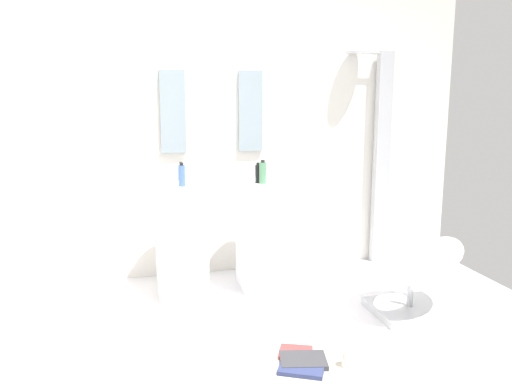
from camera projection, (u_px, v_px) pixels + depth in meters
ground_plane at (254, 353)px, 3.41m from camera, size 4.80×3.60×0.04m
rear_partition at (211, 134)px, 4.74m from camera, size 4.80×0.10×2.60m
pedestal_sink_left at (181, 233)px, 4.30m from camera, size 0.51×0.51×1.04m
pedestal_sink_right at (263, 228)px, 4.46m from camera, size 0.51×0.51×1.04m
vanity_mirror_left at (173, 112)px, 4.56m from camera, size 0.22×0.03×0.72m
vanity_mirror_right at (251, 111)px, 4.72m from camera, size 0.22×0.03×0.72m
shower_column at (380, 154)px, 5.05m from camera, size 0.49×0.24×2.05m
lounge_chair at (411, 269)px, 3.93m from camera, size 1.11×1.10×0.65m
area_rug at (332, 364)px, 3.23m from camera, size 0.96×0.66×0.01m
magazine_red at (296, 352)px, 3.33m from camera, size 0.26×0.24×0.02m
magazine_charcoal at (303, 360)px, 3.23m from camera, size 0.32×0.27×0.03m
magazine_navy at (301, 370)px, 3.12m from camera, size 0.31×0.26×0.03m
coffee_mug at (348, 359)px, 3.17m from camera, size 0.08×0.08×0.10m
soap_bottle_blue at (182, 175)px, 4.06m from camera, size 0.05×0.05×0.19m
soap_bottle_green at (263, 173)px, 4.19m from camera, size 0.06×0.06×0.19m
soap_bottle_clear at (181, 172)px, 4.33m from camera, size 0.04×0.04×0.16m
soap_bottle_black at (258, 174)px, 4.23m from camera, size 0.04×0.04×0.17m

